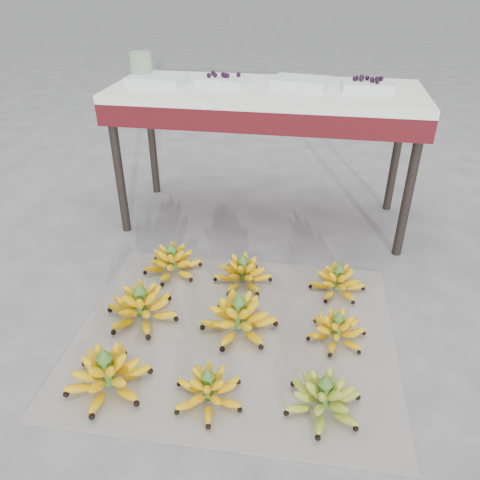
% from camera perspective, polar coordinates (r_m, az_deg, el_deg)
% --- Properties ---
extents(ground, '(60.00, 60.00, 0.00)m').
position_cam_1_polar(ground, '(1.90, 0.36, -11.68)').
color(ground, slate).
rests_on(ground, ground).
extents(newspaper_mat, '(1.27, 1.08, 0.01)m').
position_cam_1_polar(newspaper_mat, '(1.91, -0.57, -11.25)').
color(newspaper_mat, white).
rests_on(newspaper_mat, ground).
extents(bunch_front_left, '(0.35, 0.35, 0.18)m').
position_cam_1_polar(bunch_front_left, '(1.73, -15.83, -15.45)').
color(bunch_front_left, '#F2BE00').
rests_on(bunch_front_left, newspaper_mat).
extents(bunch_front_center, '(0.32, 0.32, 0.15)m').
position_cam_1_polar(bunch_front_center, '(1.64, -3.89, -17.73)').
color(bunch_front_center, '#F2BE00').
rests_on(bunch_front_center, newspaper_mat).
extents(bunch_front_right, '(0.31, 0.31, 0.16)m').
position_cam_1_polar(bunch_front_right, '(1.63, 10.16, -18.38)').
color(bunch_front_right, olive).
rests_on(bunch_front_right, newspaper_mat).
extents(bunch_mid_left, '(0.36, 0.36, 0.18)m').
position_cam_1_polar(bunch_mid_left, '(1.98, -11.91, -7.95)').
color(bunch_mid_left, '#F2BE00').
rests_on(bunch_mid_left, newspaper_mat).
extents(bunch_mid_center, '(0.37, 0.37, 0.18)m').
position_cam_1_polar(bunch_mid_center, '(1.88, -0.09, -9.43)').
color(bunch_mid_center, '#F2BE00').
rests_on(bunch_mid_center, newspaper_mat).
extents(bunch_mid_right, '(0.26, 0.26, 0.14)m').
position_cam_1_polar(bunch_mid_right, '(1.89, 11.75, -10.65)').
color(bunch_mid_right, '#F2BE00').
rests_on(bunch_mid_right, newspaper_mat).
extents(bunch_back_left, '(0.33, 0.33, 0.16)m').
position_cam_1_polar(bunch_back_left, '(2.24, -8.24, -2.67)').
color(bunch_back_left, '#F2BE00').
rests_on(bunch_back_left, newspaper_mat).
extents(bunch_back_center, '(0.26, 0.26, 0.16)m').
position_cam_1_polar(bunch_back_center, '(2.14, 0.34, -4.04)').
color(bunch_back_center, '#F2BE00').
rests_on(bunch_back_center, newspaper_mat).
extents(bunch_back_right, '(0.31, 0.31, 0.15)m').
position_cam_1_polar(bunch_back_right, '(2.14, 11.79, -4.99)').
color(bunch_back_right, '#F2BE00').
rests_on(bunch_back_right, newspaper_mat).
extents(vendor_table, '(1.55, 0.62, 0.75)m').
position_cam_1_polar(vendor_table, '(2.48, 3.11, 16.20)').
color(vendor_table, black).
rests_on(vendor_table, ground).
extents(tray_far_left, '(0.29, 0.22, 0.04)m').
position_cam_1_polar(tray_far_left, '(2.54, -10.01, 18.66)').
color(tray_far_left, silver).
rests_on(tray_far_left, vendor_table).
extents(tray_left, '(0.27, 0.22, 0.06)m').
position_cam_1_polar(tray_left, '(2.50, -1.94, 18.87)').
color(tray_left, silver).
rests_on(tray_left, vendor_table).
extents(tray_right, '(0.30, 0.24, 0.04)m').
position_cam_1_polar(tray_right, '(2.48, 7.36, 18.53)').
color(tray_right, silver).
rests_on(tray_right, vendor_table).
extents(tray_far_right, '(0.25, 0.19, 0.06)m').
position_cam_1_polar(tray_far_right, '(2.48, 15.22, 17.78)').
color(tray_far_right, silver).
rests_on(tray_far_right, vendor_table).
extents(glass_jar, '(0.13, 0.13, 0.14)m').
position_cam_1_polar(glass_jar, '(2.63, -11.94, 19.96)').
color(glass_jar, beige).
rests_on(glass_jar, vendor_table).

